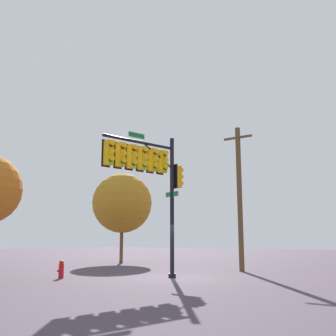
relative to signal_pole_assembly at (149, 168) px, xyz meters
name	(u,v)px	position (x,y,z in m)	size (l,w,h in m)	color
ground_plane	(172,278)	(-1.46, 0.37, -5.11)	(120.00, 120.00, 0.00)	#483B48
signal_pole_assembly	(149,168)	(0.00, 0.00, 0.00)	(4.60, 1.70, 6.82)	black
utility_pole	(240,195)	(-6.88, 1.59, -0.75)	(0.30, 1.80, 8.47)	brown
fire_hydrant	(61,269)	(1.71, -3.77, -4.70)	(0.33, 0.24, 0.83)	red
tree_near	(122,203)	(-9.24, -9.41, -0.47)	(4.69, 4.69, 6.99)	brown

